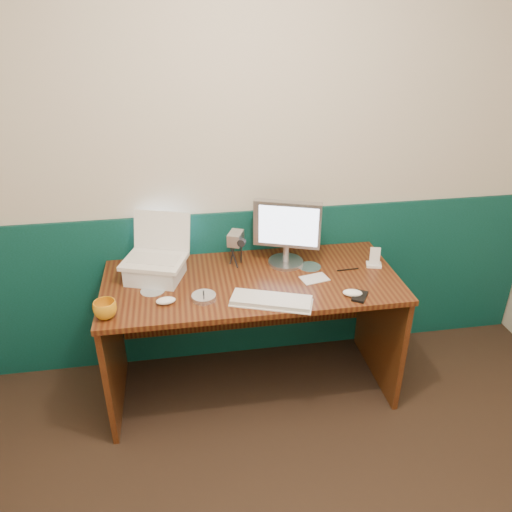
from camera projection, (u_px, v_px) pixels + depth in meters
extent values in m
cube|color=beige|center=(267.00, 168.00, 2.81)|extent=(3.50, 0.04, 2.50)
cube|color=#073327|center=(266.00, 284.00, 3.15)|extent=(3.48, 0.02, 1.00)
cube|color=#3A150A|center=(252.00, 336.00, 2.87)|extent=(1.60, 0.70, 0.75)
cube|color=silver|center=(155.00, 271.00, 2.69)|extent=(0.34, 0.31, 0.10)
cube|color=silver|center=(271.00, 301.00, 2.49)|extent=(0.42, 0.26, 0.02)
ellipsoid|color=white|center=(353.00, 293.00, 2.55)|extent=(0.11, 0.08, 0.03)
ellipsoid|color=white|center=(166.00, 301.00, 2.48)|extent=(0.10, 0.07, 0.03)
imported|color=orange|center=(105.00, 309.00, 2.36)|extent=(0.12, 0.12, 0.09)
cylinder|color=silver|center=(204.00, 297.00, 2.52)|extent=(0.12, 0.12, 0.03)
cylinder|color=silver|center=(153.00, 291.00, 2.60)|extent=(0.13, 0.13, 0.00)
cylinder|color=silver|center=(310.00, 267.00, 2.83)|extent=(0.13, 0.13, 0.00)
cylinder|color=black|center=(348.00, 270.00, 2.79)|extent=(0.13, 0.01, 0.01)
cube|color=silver|center=(314.00, 279.00, 2.70)|extent=(0.16, 0.13, 0.00)
cube|color=white|center=(374.00, 265.00, 2.83)|extent=(0.10, 0.08, 0.02)
cube|color=white|center=(375.00, 256.00, 2.81)|extent=(0.06, 0.04, 0.10)
cube|color=black|center=(360.00, 296.00, 2.54)|extent=(0.11, 0.13, 0.01)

